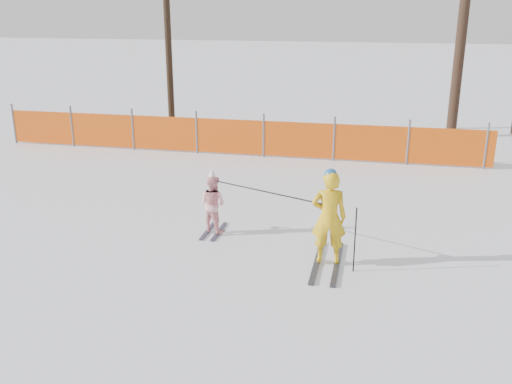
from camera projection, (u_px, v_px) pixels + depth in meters
ground at (250, 255)px, 10.01m from camera, size 120.00×120.00×0.00m
adult at (329, 218)px, 9.41m from camera, size 0.62×1.72×1.68m
child at (213, 203)px, 10.83m from camera, size 0.65×0.94×1.29m
ski_poles at (295, 207)px, 9.75m from camera, size 2.64×1.13×1.11m
safety_fence at (233, 136)px, 16.44m from camera, size 14.27×0.06×1.25m
tree_trunks at (408, 40)px, 18.18m from camera, size 11.58×2.70×6.60m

